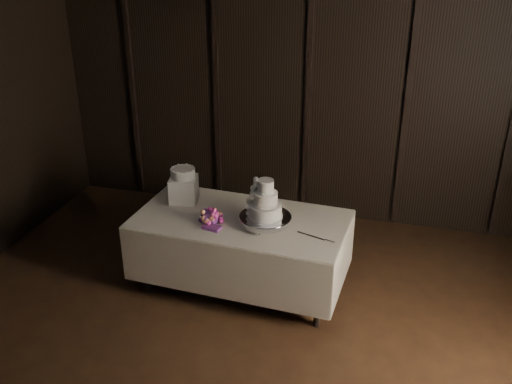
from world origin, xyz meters
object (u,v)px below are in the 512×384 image
object	(u,v)px
bouquet	(211,217)
box_pedestal	(184,189)
small_cake	(183,173)
cake_stand	(265,221)
wedding_cake	(262,203)
display_table	(241,250)

from	to	relation	value
bouquet	box_pedestal	bearing A→B (deg)	138.26
box_pedestal	small_cake	world-z (taller)	small_cake
bouquet	box_pedestal	xyz separation A→B (m)	(-0.41, 0.37, 0.07)
box_pedestal	cake_stand	bearing A→B (deg)	-17.31
cake_stand	wedding_cake	bearing A→B (deg)	-150.26
wedding_cake	small_cake	bearing A→B (deg)	158.62
small_cake	wedding_cake	bearing A→B (deg)	-18.68
display_table	wedding_cake	world-z (taller)	wedding_cake
display_table	small_cake	world-z (taller)	small_cake
bouquet	small_cake	size ratio (longest dim) A/B	1.56
bouquet	small_cake	world-z (taller)	small_cake
display_table	wedding_cake	xyz separation A→B (m)	(0.23, -0.08, 0.58)
display_table	cake_stand	distance (m)	0.47
wedding_cake	display_table	bearing A→B (deg)	157.25
small_cake	bouquet	bearing A→B (deg)	-41.74
wedding_cake	box_pedestal	distance (m)	0.94
cake_stand	small_cake	distance (m)	0.98
cake_stand	bouquet	xyz separation A→B (m)	(-0.50, -0.08, 0.01)
display_table	bouquet	world-z (taller)	bouquet
cake_stand	wedding_cake	distance (m)	0.19
cake_stand	wedding_cake	xyz separation A→B (m)	(-0.03, -0.02, 0.19)
box_pedestal	small_cake	xyz separation A→B (m)	(0.00, 0.00, 0.17)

